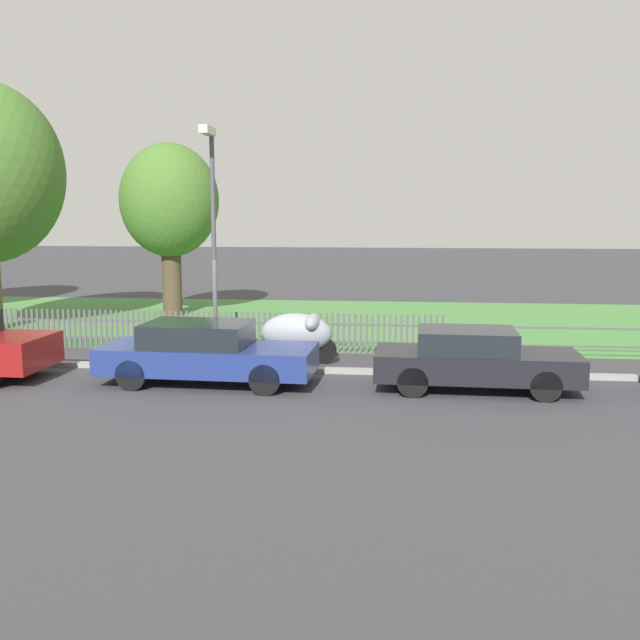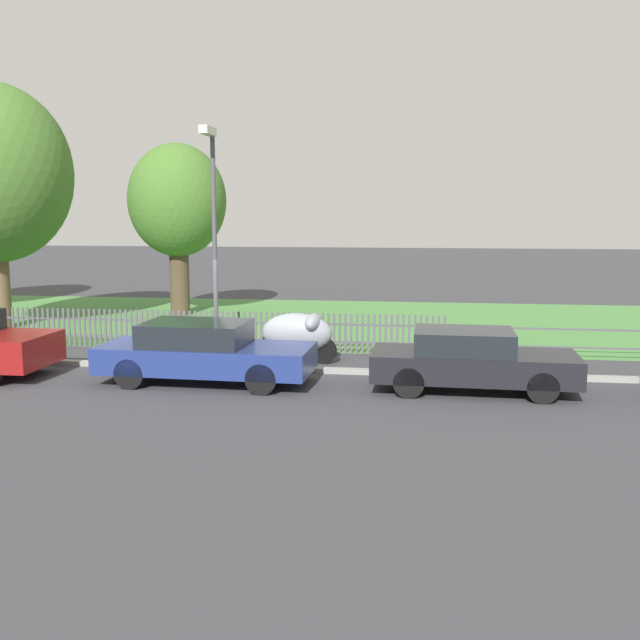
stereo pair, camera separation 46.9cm
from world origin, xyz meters
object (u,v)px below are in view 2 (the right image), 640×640
at_px(parked_car_navy_estate, 471,360).
at_px(street_lamp, 213,218).
at_px(parked_car_black_saloon, 204,352).
at_px(covered_motorcycle, 299,333).
at_px(tree_mid_park, 177,202).

relative_size(parked_car_navy_estate, street_lamp, 0.75).
bearing_deg(parked_car_black_saloon, covered_motorcycle, 56.52).
bearing_deg(covered_motorcycle, street_lamp, -164.49).
relative_size(parked_car_black_saloon, street_lamp, 0.82).
bearing_deg(covered_motorcycle, parked_car_black_saloon, -122.49).
xyz_separation_m(parked_car_navy_estate, tree_mid_park, (-9.46, 9.85, 3.31)).
xyz_separation_m(parked_car_black_saloon, tree_mid_park, (-3.88, 9.86, 3.28)).
xyz_separation_m(parked_car_navy_estate, covered_motorcycle, (-3.92, 2.31, 0.08)).
xyz_separation_m(covered_motorcycle, tree_mid_park, (-5.54, 7.53, 3.23)).
bearing_deg(parked_car_navy_estate, parked_car_black_saloon, -178.26).
distance_m(parked_car_black_saloon, parked_car_navy_estate, 5.58).
height_order(covered_motorcycle, tree_mid_park, tree_mid_park).
height_order(parked_car_black_saloon, street_lamp, street_lamp).
relative_size(covered_motorcycle, tree_mid_park, 0.32).
bearing_deg(covered_motorcycle, tree_mid_park, 129.37).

